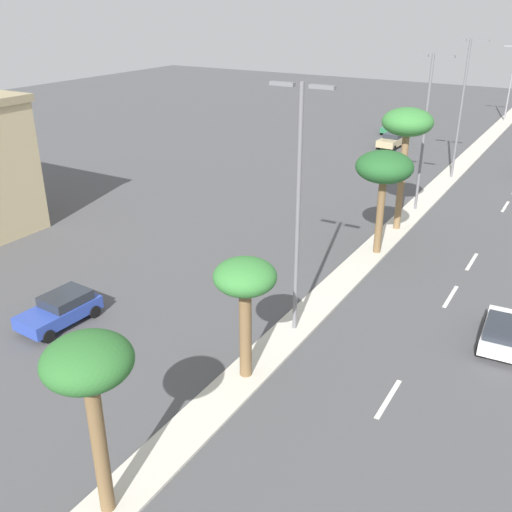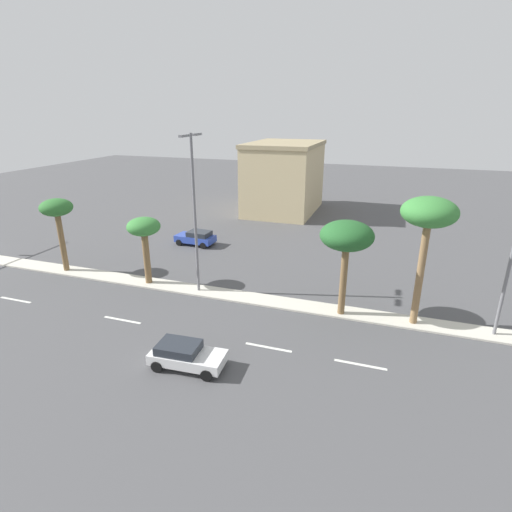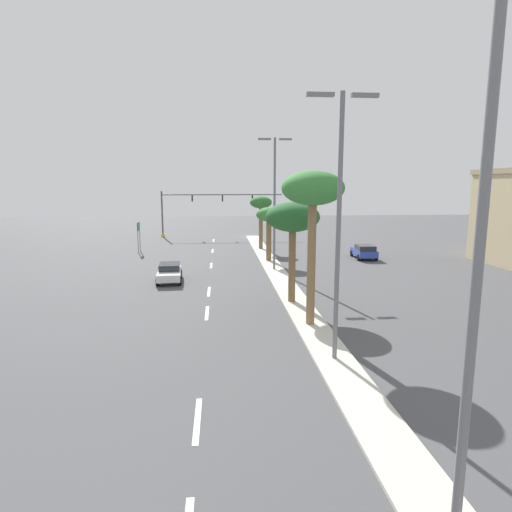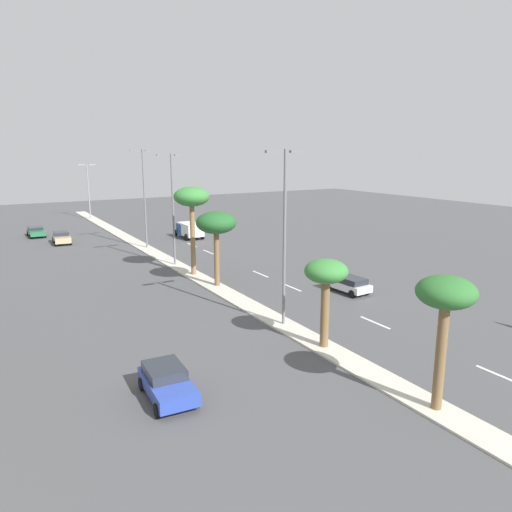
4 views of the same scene
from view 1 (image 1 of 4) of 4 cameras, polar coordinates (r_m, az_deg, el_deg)
The scene contains 18 objects.
ground_plane at distance 37.92m, azimuth 11.99°, elevation 0.93°, with size 160.00×160.00×0.00m, color #4C4C4F.
median_curb at distance 47.52m, azimuth 16.36°, elevation 5.32°, with size 1.80×95.71×0.12m, color beige.
lane_stripe_center at distance 24.27m, azimuth 12.97°, elevation -13.59°, with size 0.20×2.80×0.01m, color silver.
lane_stripe_trailing at distance 32.65m, azimuth 18.69°, elevation -3.82°, with size 0.20×2.80×0.01m, color silver.
lane_stripe_far at distance 37.33m, azimuth 20.57°, elevation -0.52°, with size 0.20×2.80×0.01m, color silver.
lane_stripe_outboard at distance 48.30m, azimuth 23.43°, elevation 4.51°, with size 0.20×2.80×0.01m, color silver.
palm_tree_left at distance 16.80m, azimuth -16.23°, elevation -10.80°, with size 2.57×2.57×6.15m.
palm_tree_near at distance 22.58m, azimuth -1.09°, elevation -2.66°, with size 2.53×2.53×5.28m.
palm_tree_front at distance 35.06m, azimuth 12.57°, elevation 8.40°, with size 3.41×3.41×6.39m.
palm_tree_far at distance 39.00m, azimuth 14.73°, elevation 12.32°, with size 3.26×3.26×8.17m.
street_lamp_inboard at distance 25.25m, azimuth 4.22°, elevation 5.84°, with size 2.90×0.24×11.44m.
street_lamp_rear at distance 43.55m, azimuth 16.40°, elevation 12.50°, with size 2.90×0.24×11.08m.
street_lamp_near at distance 53.06m, azimuth 19.72°, elevation 14.29°, with size 2.90×0.24×11.53m.
street_lamp_right at distance 82.31m, azimuth 23.96°, elevation 15.88°, with size 2.90×0.24×9.21m.
sedan_white_inboard at distance 28.76m, azimuth 23.31°, elevation -6.92°, with size 2.11×4.09×1.35m.
sedan_green_left at distance 71.63m, azimuth 13.50°, elevation 12.32°, with size 2.10×4.38×1.29m.
sedan_tan_leading at distance 64.25m, azimuth 13.32°, elevation 11.09°, with size 2.21×4.22×1.46m.
sedan_blue_far at distance 29.75m, azimuth -18.75°, elevation -4.99°, with size 2.19×4.05×1.46m.
Camera 1 is at (10.70, 3.91, 14.62)m, focal length 40.45 mm.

